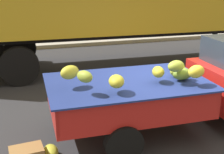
{
  "coord_description": "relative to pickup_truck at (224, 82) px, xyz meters",
  "views": [
    {
      "loc": [
        -2.79,
        -5.12,
        2.87
      ],
      "look_at": [
        -1.23,
        -0.02,
        1.11
      ],
      "focal_mm": 48.54,
      "sensor_mm": 36.0,
      "label": 1
    }
  ],
  "objects": [
    {
      "name": "ground",
      "position": [
        -1.04,
        0.3,
        -0.88
      ],
      "size": [
        220.0,
        220.0,
        0.0
      ],
      "primitive_type": "plane",
      "color": "#28282B"
    },
    {
      "name": "fallen_banana_bunch_near_tailgate",
      "position": [
        -3.52,
        -0.31,
        -0.78
      ],
      "size": [
        0.27,
        0.38,
        0.21
      ],
      "primitive_type": "ellipsoid",
      "rotation": [
        0.0,
        0.0,
        4.78
      ],
      "color": "gold",
      "rests_on": "ground"
    },
    {
      "name": "pickup_truck",
      "position": [
        0.0,
        0.0,
        0.0
      ],
      "size": [
        5.16,
        1.89,
        1.7
      ],
      "rotation": [
        0.0,
        0.0,
        -0.02
      ],
      "color": "#B21E19",
      "rests_on": "ground"
    },
    {
      "name": "curb_strip",
      "position": [
        -1.04,
        8.3,
        -0.8
      ],
      "size": [
        80.0,
        0.8,
        0.16
      ],
      "primitive_type": "cube",
      "color": "gray",
      "rests_on": "ground"
    }
  ]
}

